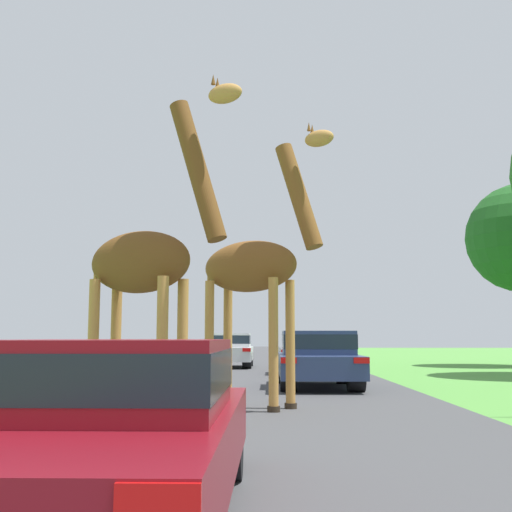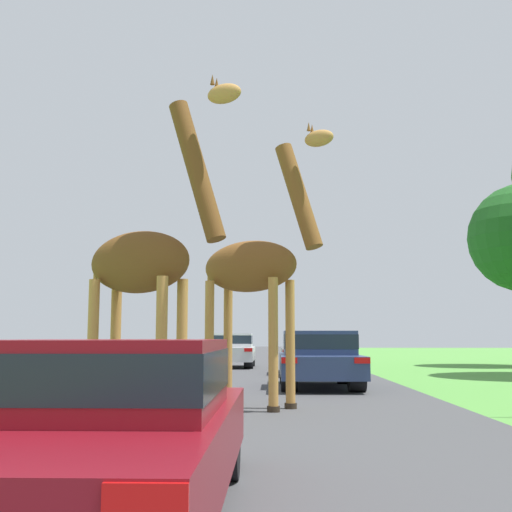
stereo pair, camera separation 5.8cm
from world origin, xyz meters
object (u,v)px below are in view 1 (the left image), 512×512
Objects in this scene: car_queue_left at (307,351)px; car_far_ahead at (231,349)px; car_queue_right at (318,357)px; giraffe_companion at (148,262)px; giraffe_near_road at (256,269)px; car_lead_maroon at (109,422)px.

car_queue_left is 1.22× the size of car_far_ahead.
car_queue_right is 0.90× the size of car_queue_left.
giraffe_companion is at bearing -114.33° from car_queue_right.
car_queue_right is at bearing -75.11° from car_far_ahead.
giraffe_near_road is 1.29× the size of car_far_ahead.
car_queue_right is 6.07m from car_queue_left.
car_queue_left is (3.17, 12.93, -1.63)m from giraffe_companion.
car_queue_right is at bearing 179.87° from giraffe_companion.
giraffe_companion is at bearing -9.03° from giraffe_near_road.
giraffe_companion is 1.20× the size of car_queue_right.
car_queue_right is 11.29m from car_far_ahead.
giraffe_near_road is 5.40m from car_queue_right.
giraffe_near_road is 1.16× the size of car_lead_maroon.
car_queue_right is 1.10× the size of car_far_ahead.
giraffe_companion is at bearing 98.12° from car_lead_maroon.
giraffe_companion is at bearing -103.78° from car_queue_left.
giraffe_near_road is 1.06× the size of car_queue_left.
car_queue_right is at bearing -90.65° from car_queue_left.
car_far_ahead is (-0.53, 22.92, 0.09)m from car_lead_maroon.
giraffe_near_road is at bearing -84.87° from car_far_ahead.
giraffe_near_road is 1.17× the size of car_queue_right.
car_lead_maroon is 0.91× the size of car_queue_left.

